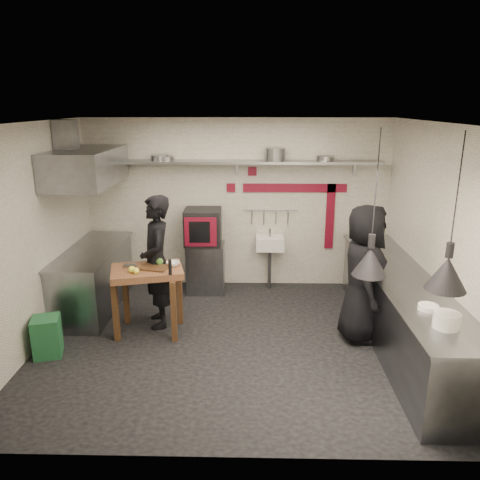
{
  "coord_description": "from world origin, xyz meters",
  "views": [
    {
      "loc": [
        0.22,
        -5.53,
        3.02
      ],
      "look_at": [
        0.09,
        0.3,
        1.31
      ],
      "focal_mm": 35.0,
      "sensor_mm": 36.0,
      "label": 1
    }
  ],
  "objects_px": {
    "oven_stand": "(206,268)",
    "chef_left": "(157,262)",
    "combi_oven": "(203,227)",
    "chef_right": "(364,274)",
    "prep_table": "(149,300)",
    "green_bin": "(47,337)"
  },
  "relations": [
    {
      "from": "oven_stand",
      "to": "chef_left",
      "type": "height_order",
      "value": "chef_left"
    },
    {
      "from": "oven_stand",
      "to": "chef_left",
      "type": "relative_size",
      "value": 0.43
    },
    {
      "from": "combi_oven",
      "to": "chef_right",
      "type": "height_order",
      "value": "chef_right"
    },
    {
      "from": "chef_left",
      "to": "chef_right",
      "type": "distance_m",
      "value": 2.76
    },
    {
      "from": "oven_stand",
      "to": "combi_oven",
      "type": "height_order",
      "value": "combi_oven"
    },
    {
      "from": "chef_right",
      "to": "prep_table",
      "type": "bearing_deg",
      "value": 94.51
    },
    {
      "from": "combi_oven",
      "to": "prep_table",
      "type": "relative_size",
      "value": 0.63
    },
    {
      "from": "oven_stand",
      "to": "prep_table",
      "type": "height_order",
      "value": "prep_table"
    },
    {
      "from": "green_bin",
      "to": "chef_right",
      "type": "bearing_deg",
      "value": 7.8
    },
    {
      "from": "oven_stand",
      "to": "green_bin",
      "type": "bearing_deg",
      "value": -130.52
    },
    {
      "from": "prep_table",
      "to": "chef_left",
      "type": "distance_m",
      "value": 0.53
    },
    {
      "from": "combi_oven",
      "to": "green_bin",
      "type": "height_order",
      "value": "combi_oven"
    },
    {
      "from": "combi_oven",
      "to": "green_bin",
      "type": "xyz_separation_m",
      "value": [
        -1.73,
        -2.18,
        -0.84
      ]
    },
    {
      "from": "combi_oven",
      "to": "prep_table",
      "type": "height_order",
      "value": "combi_oven"
    },
    {
      "from": "oven_stand",
      "to": "prep_table",
      "type": "xyz_separation_m",
      "value": [
        -0.63,
        -1.49,
        0.06
      ]
    },
    {
      "from": "oven_stand",
      "to": "green_bin",
      "type": "distance_m",
      "value": 2.78
    },
    {
      "from": "oven_stand",
      "to": "chef_right",
      "type": "bearing_deg",
      "value": -37.04
    },
    {
      "from": "oven_stand",
      "to": "green_bin",
      "type": "xyz_separation_m",
      "value": [
        -1.77,
        -2.14,
        -0.15
      ]
    },
    {
      "from": "green_bin",
      "to": "chef_left",
      "type": "height_order",
      "value": "chef_left"
    },
    {
      "from": "oven_stand",
      "to": "chef_right",
      "type": "height_order",
      "value": "chef_right"
    },
    {
      "from": "green_bin",
      "to": "chef_right",
      "type": "height_order",
      "value": "chef_right"
    },
    {
      "from": "oven_stand",
      "to": "combi_oven",
      "type": "distance_m",
      "value": 0.69
    }
  ]
}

